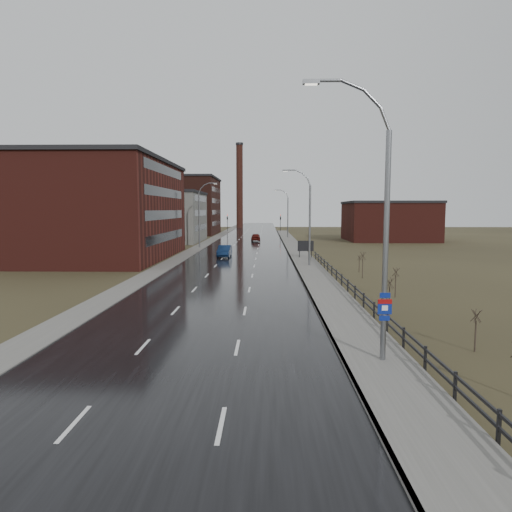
{
  "coord_description": "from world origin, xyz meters",
  "views": [
    {
      "loc": [
        3.68,
        -17.5,
        6.72
      ],
      "look_at": [
        2.88,
        18.84,
        3.0
      ],
      "focal_mm": 32.0,
      "sensor_mm": 36.0,
      "label": 1
    }
  ],
  "objects_px": {
    "streetlight_main": "(379,225)",
    "car_near": "(225,251)",
    "car_far": "(256,237)",
    "billboard": "(306,246)"
  },
  "relations": [
    {
      "from": "streetlight_main",
      "to": "car_near",
      "type": "xyz_separation_m",
      "value": [
        -10.65,
        44.45,
        -5.24
      ]
    },
    {
      "from": "billboard",
      "to": "car_near",
      "type": "xyz_separation_m",
      "value": [
        -11.27,
        1.75,
        -0.87
      ]
    },
    {
      "from": "streetlight_main",
      "to": "billboard",
      "type": "relative_size",
      "value": 4.89
    },
    {
      "from": "streetlight_main",
      "to": "billboard",
      "type": "distance_m",
      "value": 42.92
    },
    {
      "from": "streetlight_main",
      "to": "car_far",
      "type": "height_order",
      "value": "streetlight_main"
    },
    {
      "from": "car_near",
      "to": "car_far",
      "type": "xyz_separation_m",
      "value": [
        3.69,
        32.38,
        0.01
      ]
    },
    {
      "from": "streetlight_main",
      "to": "car_far",
      "type": "relative_size",
      "value": 2.49
    },
    {
      "from": "billboard",
      "to": "car_near",
      "type": "bearing_deg",
      "value": 171.18
    },
    {
      "from": "streetlight_main",
      "to": "car_far",
      "type": "distance_m",
      "value": 77.32
    },
    {
      "from": "car_near",
      "to": "streetlight_main",
      "type": "bearing_deg",
      "value": -75.37
    }
  ]
}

